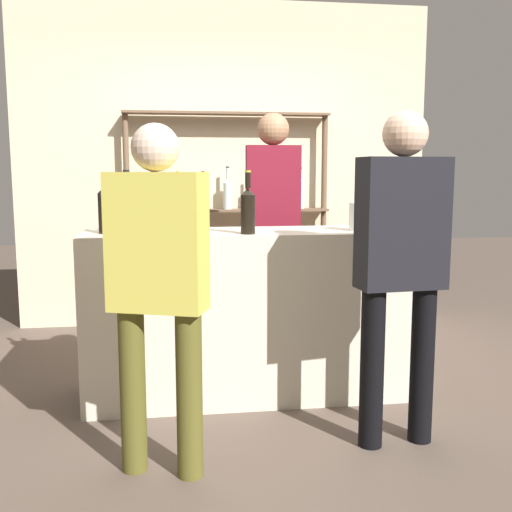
{
  "coord_description": "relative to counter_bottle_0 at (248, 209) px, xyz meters",
  "views": [
    {
      "loc": [
        -0.5,
        -3.47,
        1.35
      ],
      "look_at": [
        0.0,
        0.0,
        0.85
      ],
      "focal_mm": 42.0,
      "sensor_mm": 36.0,
      "label": 1
    }
  ],
  "objects": [
    {
      "name": "back_wall",
      "position": [
        0.07,
        2.05,
        0.26
      ],
      "size": [
        3.61,
        0.12,
        2.8
      ],
      "primitive_type": "cube",
      "color": "beige",
      "rests_on": "ground_plane"
    },
    {
      "name": "ice_bucket",
      "position": [
        -0.46,
        0.26,
        -0.04
      ],
      "size": [
        0.2,
        0.2,
        0.19
      ],
      "color": "black",
      "rests_on": "bar_counter"
    },
    {
      "name": "cork_jar",
      "position": [
        0.67,
        0.08,
        -0.06
      ],
      "size": [
        0.13,
        0.13,
        0.16
      ],
      "color": "silver",
      "rests_on": "bar_counter"
    },
    {
      "name": "bar_counter",
      "position": [
        0.07,
        0.17,
        -0.64
      ],
      "size": [
        2.01,
        0.55,
        1.0
      ],
      "primitive_type": "cube",
      "color": "beige",
      "rests_on": "ground_plane"
    },
    {
      "name": "customer_left",
      "position": [
        -0.49,
        -0.72,
        -0.23
      ],
      "size": [
        0.45,
        0.31,
        1.55
      ],
      "rotation": [
        0.0,
        0.0,
        1.22
      ],
      "color": "brown",
      "rests_on": "ground_plane"
    },
    {
      "name": "counter_bottle_0",
      "position": [
        0.0,
        0.0,
        0.0
      ],
      "size": [
        0.08,
        0.08,
        0.35
      ],
      "color": "black",
      "rests_on": "bar_counter"
    },
    {
      "name": "counter_bottle_2",
      "position": [
        -0.79,
        0.14,
        0.0
      ],
      "size": [
        0.07,
        0.07,
        0.34
      ],
      "color": "black",
      "rests_on": "bar_counter"
    },
    {
      "name": "wine_glass",
      "position": [
        -0.31,
        0.18,
        -0.03
      ],
      "size": [
        0.07,
        0.07,
        0.15
      ],
      "color": "silver",
      "rests_on": "bar_counter"
    },
    {
      "name": "back_shelf",
      "position": [
        0.07,
        1.87,
        0.06
      ],
      "size": [
        1.75,
        0.18,
        1.84
      ],
      "color": "brown",
      "rests_on": "ground_plane"
    },
    {
      "name": "counter_bottle_1",
      "position": [
        -0.66,
        0.1,
        0.0
      ],
      "size": [
        0.09,
        0.09,
        0.35
      ],
      "color": "brown",
      "rests_on": "bar_counter"
    },
    {
      "name": "customer_right",
      "position": [
        0.66,
        -0.59,
        -0.18
      ],
      "size": [
        0.43,
        0.22,
        1.63
      ],
      "rotation": [
        0.0,
        0.0,
        1.65
      ],
      "color": "black",
      "rests_on": "ground_plane"
    },
    {
      "name": "server_behind_counter",
      "position": [
        0.32,
        1.04,
        -0.07
      ],
      "size": [
        0.4,
        0.23,
        1.77
      ],
      "rotation": [
        0.0,
        0.0,
        -1.64
      ],
      "color": "black",
      "rests_on": "ground_plane"
    },
    {
      "name": "ground_plane",
      "position": [
        0.07,
        0.17,
        -1.14
      ],
      "size": [
        16.0,
        16.0,
        0.0
      ],
      "primitive_type": "plane",
      "color": "brown"
    }
  ]
}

